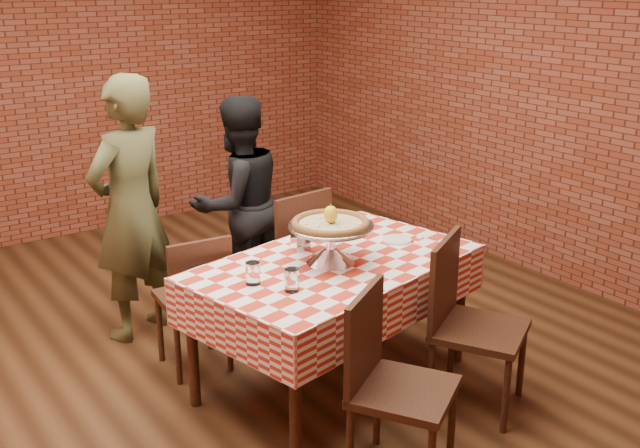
# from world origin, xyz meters

# --- Properties ---
(ground) EXTENTS (6.00, 6.00, 0.00)m
(ground) POSITION_xyz_m (0.00, 0.00, 0.00)
(ground) COLOR black
(ground) RESTS_ON ground
(back_wall) EXTENTS (5.50, 0.00, 5.50)m
(back_wall) POSITION_xyz_m (0.00, 3.00, 1.45)
(back_wall) COLOR maroon
(back_wall) RESTS_ON ground
(table) EXTENTS (1.73, 1.24, 0.75)m
(table) POSITION_xyz_m (0.42, -0.48, 0.38)
(table) COLOR #442515
(table) RESTS_ON ground
(tablecloth) EXTENTS (1.77, 1.28, 0.27)m
(tablecloth) POSITION_xyz_m (0.42, -0.48, 0.62)
(tablecloth) COLOR red
(tablecloth) RESTS_ON table
(pizza_stand) EXTENTS (0.63, 0.63, 0.21)m
(pizza_stand) POSITION_xyz_m (0.39, -0.48, 0.86)
(pizza_stand) COLOR silver
(pizza_stand) RESTS_ON tablecloth
(pizza) EXTENTS (0.56, 0.56, 0.03)m
(pizza) POSITION_xyz_m (0.39, -0.48, 0.98)
(pizza) COLOR #C5B58C
(pizza) RESTS_ON pizza_stand
(lemon) EXTENTS (0.10, 0.10, 0.10)m
(lemon) POSITION_xyz_m (0.39, -0.48, 1.03)
(lemon) COLOR yellow
(lemon) RESTS_ON pizza
(water_glass_left) EXTENTS (0.09, 0.09, 0.12)m
(water_glass_left) POSITION_xyz_m (0.01, -0.69, 0.82)
(water_glass_left) COLOR white
(water_glass_left) RESTS_ON tablecloth
(water_glass_right) EXTENTS (0.09, 0.09, 0.12)m
(water_glass_right) POSITION_xyz_m (-0.11, -0.50, 0.82)
(water_glass_right) COLOR white
(water_glass_right) RESTS_ON tablecloth
(side_plate) EXTENTS (0.21, 0.21, 0.01)m
(side_plate) POSITION_xyz_m (0.92, -0.43, 0.76)
(side_plate) COLOR white
(side_plate) RESTS_ON tablecloth
(sweetener_packet_a) EXTENTS (0.06, 0.06, 0.00)m
(sweetener_packet_a) POSITION_xyz_m (0.99, -0.54, 0.76)
(sweetener_packet_a) COLOR white
(sweetener_packet_a) RESTS_ON tablecloth
(sweetener_packet_b) EXTENTS (0.06, 0.05, 0.00)m
(sweetener_packet_b) POSITION_xyz_m (1.07, -0.47, 0.76)
(sweetener_packet_b) COLOR white
(sweetener_packet_b) RESTS_ON tablecloth
(condiment_caddy) EXTENTS (0.10, 0.08, 0.13)m
(condiment_caddy) POSITION_xyz_m (0.37, -0.22, 0.82)
(condiment_caddy) COLOR silver
(condiment_caddy) RESTS_ON tablecloth
(chair_near_left) EXTENTS (0.60, 0.60, 0.92)m
(chair_near_left) POSITION_xyz_m (0.18, -1.36, 0.46)
(chair_near_left) COLOR #442515
(chair_near_left) RESTS_ON ground
(chair_near_right) EXTENTS (0.63, 0.63, 0.94)m
(chair_near_right) POSITION_xyz_m (0.92, -1.13, 0.47)
(chair_near_right) COLOR #442515
(chair_near_right) RESTS_ON ground
(chair_far_left) EXTENTS (0.41, 0.41, 0.86)m
(chair_far_left) POSITION_xyz_m (-0.15, 0.16, 0.43)
(chair_far_left) COLOR #442515
(chair_far_left) RESTS_ON ground
(chair_far_right) EXTENTS (0.50, 0.50, 0.94)m
(chair_far_right) POSITION_xyz_m (0.66, 0.41, 0.47)
(chair_far_right) COLOR #442515
(chair_far_right) RESTS_ON ground
(diner_olive) EXTENTS (0.73, 0.60, 1.70)m
(diner_olive) POSITION_xyz_m (-0.24, 0.78, 0.85)
(diner_olive) COLOR #464829
(diner_olive) RESTS_ON ground
(diner_black) EXTENTS (0.77, 0.62, 1.50)m
(diner_black) POSITION_xyz_m (0.54, 0.80, 0.75)
(diner_black) COLOR black
(diner_black) RESTS_ON ground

